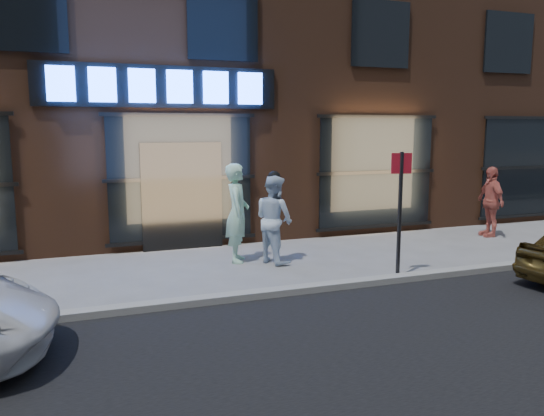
{
  "coord_description": "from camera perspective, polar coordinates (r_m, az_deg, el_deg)",
  "views": [
    {
      "loc": [
        -2.15,
        -7.82,
        2.73
      ],
      "look_at": [
        1.3,
        1.6,
        1.2
      ],
      "focal_mm": 35.0,
      "sensor_mm": 36.0,
      "label": 1
    }
  ],
  "objects": [
    {
      "name": "ground",
      "position": [
        8.56,
        -4.54,
        -9.96
      ],
      "size": [
        90.0,
        90.0,
        0.0
      ],
      "primitive_type": "plane",
      "color": "slate",
      "rests_on": "ground"
    },
    {
      "name": "curb",
      "position": [
        8.54,
        -4.55,
        -9.57
      ],
      "size": [
        60.0,
        0.25,
        0.12
      ],
      "primitive_type": "cube",
      "color": "gray",
      "rests_on": "ground"
    },
    {
      "name": "storefront_building",
      "position": [
        16.14,
        -12.78,
        17.08
      ],
      "size": [
        30.2,
        8.28,
        10.3
      ],
      "color": "#54301E",
      "rests_on": "ground"
    },
    {
      "name": "man_bowtie",
      "position": [
        10.79,
        -3.76,
        -0.54
      ],
      "size": [
        0.68,
        0.84,
        2.01
      ],
      "primitive_type": "imported",
      "rotation": [
        0.0,
        0.0,
        1.27
      ],
      "color": "#BDF9CC",
      "rests_on": "ground"
    },
    {
      "name": "man_cap",
      "position": [
        10.71,
        0.22,
        -1.2
      ],
      "size": [
        0.94,
        1.05,
        1.79
      ],
      "primitive_type": "imported",
      "rotation": [
        0.0,
        0.0,
        1.92
      ],
      "color": "white",
      "rests_on": "ground"
    },
    {
      "name": "passerby",
      "position": [
        14.41,
        22.44,
        0.64
      ],
      "size": [
        0.62,
        1.1,
        1.76
      ],
      "primitive_type": "imported",
      "rotation": [
        0.0,
        0.0,
        -1.77
      ],
      "color": "#C76152",
      "rests_on": "ground"
    },
    {
      "name": "sign_post",
      "position": [
        9.79,
        13.61,
        0.56
      ],
      "size": [
        0.36,
        0.12,
        2.3
      ],
      "rotation": [
        0.0,
        0.0,
        -0.26
      ],
      "color": "#262628",
      "rests_on": "ground"
    }
  ]
}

